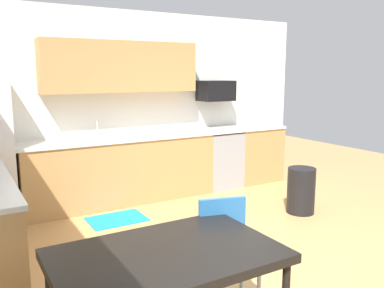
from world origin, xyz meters
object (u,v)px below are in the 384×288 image
object	(u,v)px
oven_range	(219,158)
microwave	(216,91)
dining_table	(167,260)
trash_bin	(301,190)
chair_near_table	(227,245)

from	to	relation	value
oven_range	microwave	distance (m)	1.09
dining_table	trash_bin	world-z (taller)	dining_table
microwave	trash_bin	world-z (taller)	microwave
oven_range	trash_bin	xyz separation A→B (m)	(0.21, -1.62, -0.16)
chair_near_table	trash_bin	bearing A→B (deg)	31.53
dining_table	oven_range	bearing A→B (deg)	51.34
oven_range	dining_table	world-z (taller)	oven_range
oven_range	microwave	size ratio (longest dim) A/B	1.69
oven_range	trash_bin	bearing A→B (deg)	-82.69
chair_near_table	microwave	bearing A→B (deg)	57.80
trash_bin	oven_range	bearing A→B (deg)	97.31
chair_near_table	dining_table	bearing A→B (deg)	-156.65
trash_bin	chair_near_table	bearing A→B (deg)	-148.47
microwave	dining_table	world-z (taller)	microwave
oven_range	trash_bin	world-z (taller)	oven_range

